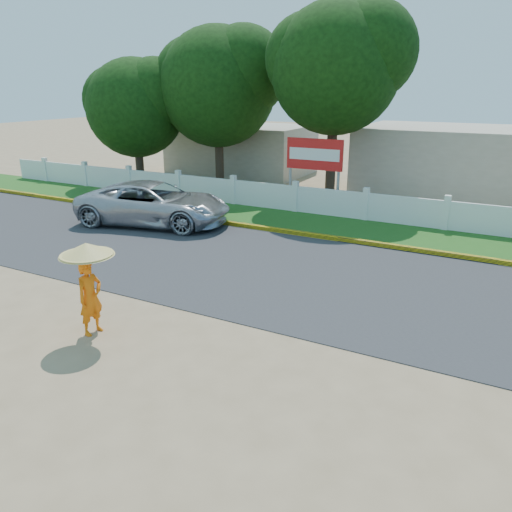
# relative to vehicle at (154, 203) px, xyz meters

# --- Properties ---
(ground) EXTENTS (120.00, 120.00, 0.00)m
(ground) POSITION_rel_vehicle_xyz_m (6.98, -6.90, -0.80)
(ground) COLOR #9E8460
(ground) RESTS_ON ground
(road) EXTENTS (60.00, 7.00, 0.02)m
(road) POSITION_rel_vehicle_xyz_m (6.98, -2.40, -0.79)
(road) COLOR #38383A
(road) RESTS_ON ground
(grass_verge) EXTENTS (60.00, 3.50, 0.03)m
(grass_verge) POSITION_rel_vehicle_xyz_m (6.98, 2.85, -0.79)
(grass_verge) COLOR #2D601E
(grass_verge) RESTS_ON ground
(curb) EXTENTS (40.00, 0.18, 0.16)m
(curb) POSITION_rel_vehicle_xyz_m (6.98, 1.15, -0.72)
(curb) COLOR yellow
(curb) RESTS_ON ground
(fence) EXTENTS (40.00, 0.10, 1.10)m
(fence) POSITION_rel_vehicle_xyz_m (6.98, 4.30, -0.25)
(fence) COLOR silver
(fence) RESTS_ON ground
(building_near) EXTENTS (10.00, 6.00, 3.20)m
(building_near) POSITION_rel_vehicle_xyz_m (9.98, 11.10, 0.80)
(building_near) COLOR #B7AD99
(building_near) RESTS_ON ground
(building_far) EXTENTS (8.00, 5.00, 2.80)m
(building_far) POSITION_rel_vehicle_xyz_m (-3.02, 12.10, 0.60)
(building_far) COLOR #B7AD99
(building_far) RESTS_ON ground
(vehicle) EXTENTS (6.23, 3.88, 1.61)m
(vehicle) POSITION_rel_vehicle_xyz_m (0.00, 0.00, 0.00)
(vehicle) COLOR #ADAFB5
(vehicle) RESTS_ON ground
(monk_with_parasol) EXTENTS (1.12, 1.12, 2.04)m
(monk_with_parasol) POSITION_rel_vehicle_xyz_m (4.51, -7.70, 0.53)
(monk_with_parasol) COLOR orange
(monk_with_parasol) RESTS_ON ground
(billboard) EXTENTS (2.50, 0.13, 2.95)m
(billboard) POSITION_rel_vehicle_xyz_m (4.34, 5.40, 1.34)
(billboard) COLOR gray
(billboard) RESTS_ON ground
(tree_row) EXTENTS (35.00, 7.14, 9.42)m
(tree_row) POSITION_rel_vehicle_xyz_m (9.82, 7.21, 4.40)
(tree_row) COLOR #473828
(tree_row) RESTS_ON ground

